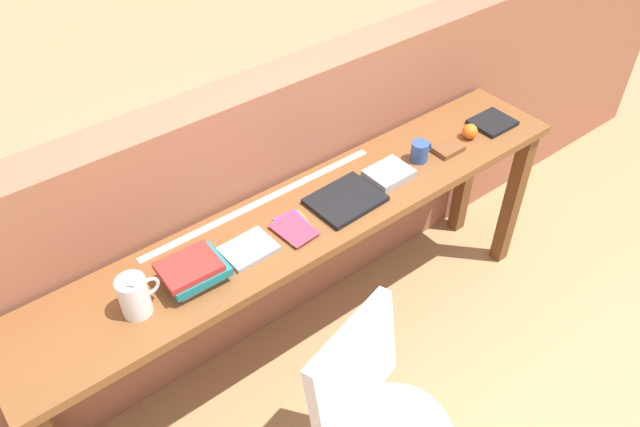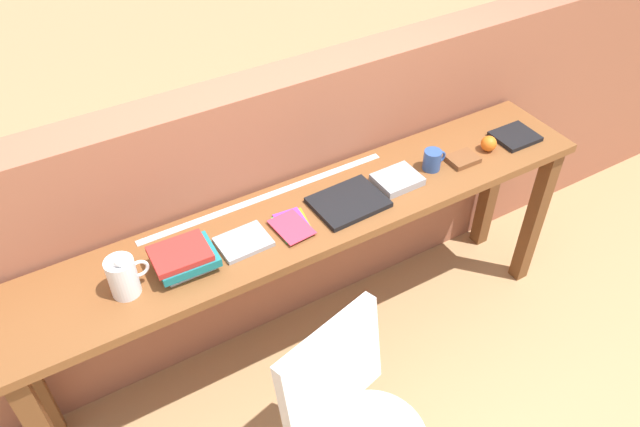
% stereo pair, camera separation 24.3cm
% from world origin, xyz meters
% --- Properties ---
extents(ground_plane, '(40.00, 40.00, 0.00)m').
position_xyz_m(ground_plane, '(0.00, 0.00, 0.00)').
color(ground_plane, tan).
extents(brick_wall_back, '(6.00, 0.20, 1.31)m').
position_xyz_m(brick_wall_back, '(0.00, 0.64, 0.65)').
color(brick_wall_back, '#9E5B42').
rests_on(brick_wall_back, ground).
extents(sideboard, '(2.50, 0.44, 0.88)m').
position_xyz_m(sideboard, '(0.00, 0.30, 0.74)').
color(sideboard, brown).
rests_on(sideboard, ground).
extents(chair_white_moulded, '(0.54, 0.55, 0.89)m').
position_xyz_m(chair_white_moulded, '(-0.23, -0.39, 0.53)').
color(chair_white_moulded, white).
rests_on(chair_white_moulded, ground).
extents(pitcher_white, '(0.14, 0.10, 0.18)m').
position_xyz_m(pitcher_white, '(-0.77, 0.26, 0.96)').
color(pitcher_white, white).
rests_on(pitcher_white, sideboard).
extents(book_stack_leftmost, '(0.23, 0.18, 0.09)m').
position_xyz_m(book_stack_leftmost, '(-0.55, 0.26, 0.93)').
color(book_stack_leftmost, white).
rests_on(book_stack_leftmost, sideboard).
extents(magazine_cycling, '(0.20, 0.15, 0.02)m').
position_xyz_m(magazine_cycling, '(-0.32, 0.27, 0.89)').
color(magazine_cycling, '#9E9EA3').
rests_on(magazine_cycling, sideboard).
extents(pamphlet_pile_colourful, '(0.16, 0.20, 0.01)m').
position_xyz_m(pamphlet_pile_colourful, '(-0.12, 0.26, 0.89)').
color(pamphlet_pile_colourful, orange).
rests_on(pamphlet_pile_colourful, sideboard).
extents(book_open_centre, '(0.29, 0.23, 0.02)m').
position_xyz_m(book_open_centre, '(0.14, 0.26, 0.89)').
color(book_open_centre, black).
rests_on(book_open_centre, sideboard).
extents(book_grey_hardcover, '(0.19, 0.15, 0.03)m').
position_xyz_m(book_grey_hardcover, '(0.39, 0.27, 0.90)').
color(book_grey_hardcover, '#9E9EA3').
rests_on(book_grey_hardcover, sideboard).
extents(mug, '(0.11, 0.08, 0.09)m').
position_xyz_m(mug, '(0.57, 0.28, 0.92)').
color(mug, '#2D4C8C').
rests_on(mug, sideboard).
extents(leather_journal_brown, '(0.13, 0.10, 0.02)m').
position_xyz_m(leather_journal_brown, '(0.72, 0.25, 0.89)').
color(leather_journal_brown, brown).
rests_on(leather_journal_brown, sideboard).
extents(sports_ball_small, '(0.07, 0.07, 0.07)m').
position_xyz_m(sports_ball_small, '(0.87, 0.26, 0.92)').
color(sports_ball_small, orange).
rests_on(sports_ball_small, sideboard).
extents(book_repair_rightmost, '(0.19, 0.17, 0.02)m').
position_xyz_m(book_repair_rightmost, '(1.04, 0.26, 0.89)').
color(book_repair_rightmost, black).
rests_on(book_repair_rightmost, sideboard).
extents(ruler_metal_back_edge, '(1.09, 0.03, 0.00)m').
position_xyz_m(ruler_metal_back_edge, '(-0.12, 0.47, 0.88)').
color(ruler_metal_back_edge, silver).
rests_on(ruler_metal_back_edge, sideboard).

